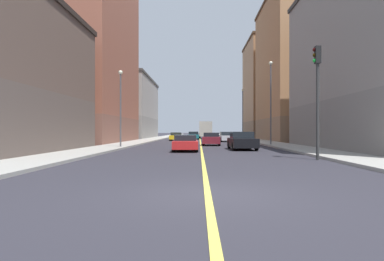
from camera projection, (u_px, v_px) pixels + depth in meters
ground_plane at (208, 194)px, 7.93m from camera, size 400.00×400.00×0.00m
sidewalk_left at (246, 139)px, 56.76m from camera, size 3.16×168.00×0.15m
sidewalk_right at (154, 139)px, 57.09m from camera, size 3.16×168.00×0.15m
lane_center_stripe at (200, 139)px, 56.92m from camera, size 0.16×154.00×0.01m
building_left_near at (382, 56)px, 25.53m from camera, size 9.15×20.16×14.52m
building_left_mid at (296, 70)px, 48.03m from camera, size 9.15×17.52×20.65m
building_left_far at (270, 90)px, 66.08m from camera, size 9.15×14.88×19.25m
building_right_midblock at (90, 50)px, 41.60m from camera, size 9.15×19.63×23.28m
building_right_distant at (129, 108)px, 64.80m from camera, size 9.15×21.99×11.69m
traffic_light_left_near at (317, 86)px, 17.15m from camera, size 0.40×0.32×5.90m
street_lamp_left_near at (271, 95)px, 32.90m from camera, size 0.36×0.36×8.27m
street_lamp_right_near at (121, 100)px, 28.49m from camera, size 0.36×0.36×6.56m
street_lamp_left_far at (243, 109)px, 53.94m from camera, size 0.36×0.36×8.18m
car_silver at (226, 137)px, 45.01m from camera, size 1.96×4.08×1.35m
car_red at (185, 143)px, 24.54m from camera, size 1.94×4.52×1.19m
car_maroon at (211, 139)px, 33.87m from camera, size 1.95×4.08×1.31m
car_yellow at (176, 137)px, 50.35m from camera, size 1.85×4.46×1.23m
car_black at (242, 141)px, 26.28m from camera, size 2.05×4.38×1.43m
car_teal at (193, 136)px, 56.58m from camera, size 1.96×4.00×1.34m
box_truck at (205, 130)px, 64.41m from camera, size 2.51×7.33×3.21m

